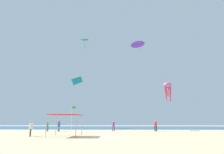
{
  "coord_description": "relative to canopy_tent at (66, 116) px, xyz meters",
  "views": [
    {
      "loc": [
        1.48,
        -21.42,
        1.66
      ],
      "look_at": [
        0.54,
        13.07,
        9.76
      ],
      "focal_mm": 30.22,
      "sensor_mm": 36.0,
      "label": 1
    }
  ],
  "objects": [
    {
      "name": "person_central",
      "position": [
        -5.64,
        9.77,
        -1.32
      ],
      "size": [
        0.43,
        0.39,
        1.65
      ],
      "rotation": [
        0.0,
        0.0,
        2.89
      ],
      "color": "#33384C",
      "rests_on": "ground"
    },
    {
      "name": "kite_diamond_green",
      "position": [
        -2.11,
        21.63,
        19.09
      ],
      "size": [
        1.89,
        1.86,
        2.58
      ],
      "rotation": [
        0.0,
        0.0,
        6.2
      ],
      "color": "green"
    },
    {
      "name": "kite_delta_purple",
      "position": [
        11.42,
        25.31,
        19.67
      ],
      "size": [
        5.29,
        5.29,
        3.1
      ],
      "rotation": [
        0.0,
        0.0,
        3.98
      ],
      "color": "purple"
    },
    {
      "name": "ocean_strip",
      "position": [
        4.4,
        30.03,
        -2.27
      ],
      "size": [
        110.0,
        25.24,
        0.03
      ],
      "primitive_type": "cube",
      "color": "#28608C",
      "rests_on": "ground"
    },
    {
      "name": "canopy_tent",
      "position": [
        0.0,
        0.0,
        0.0
      ],
      "size": [
        3.22,
        3.33,
        2.39
      ],
      "color": "#B2B2B7",
      "rests_on": "ground"
    },
    {
      "name": "person_rightmost",
      "position": [
        12.29,
        10.82,
        -1.2
      ],
      "size": [
        0.44,
        0.44,
        1.84
      ],
      "rotation": [
        0.0,
        0.0,
        5.49
      ],
      "color": "black",
      "rests_on": "ground"
    },
    {
      "name": "kite_parafoil_teal",
      "position": [
        -4.61,
        26.46,
        9.77
      ],
      "size": [
        2.07,
        5.21,
        3.29
      ],
      "rotation": [
        0.0,
        0.0,
        4.45
      ],
      "color": "teal"
    },
    {
      "name": "person_far_shore",
      "position": [
        5.22,
        12.29,
        -1.27
      ],
      "size": [
        0.43,
        0.41,
        1.73
      ],
      "rotation": [
        0.0,
        0.0,
        0.45
      ],
      "color": "brown",
      "rests_on": "ground"
    },
    {
      "name": "ground",
      "position": [
        4.4,
        -0.44,
        -2.33
      ],
      "size": [
        110.0,
        110.0,
        0.1
      ],
      "primitive_type": "cube",
      "color": "beige"
    },
    {
      "name": "person_near_tent",
      "position": [
        -3.88,
        -0.13,
        -1.26
      ],
      "size": [
        0.41,
        0.45,
        1.74
      ],
      "rotation": [
        0.0,
        0.0,
        1.92
      ],
      "color": "brown",
      "rests_on": "ground"
    },
    {
      "name": "banner_flag",
      "position": [
        -0.8,
        6.39,
        0.01
      ],
      "size": [
        0.61,
        0.06,
        3.83
      ],
      "color": "silver",
      "rests_on": "ground"
    },
    {
      "name": "kite_octopus_pink",
      "position": [
        18.34,
        24.32,
        7.82
      ],
      "size": [
        2.75,
        2.75,
        4.72
      ],
      "rotation": [
        0.0,
        0.0,
        1.02
      ],
      "color": "pink"
    },
    {
      "name": "person_leftmost",
      "position": [
        -3.88,
        10.37,
        -1.19
      ],
      "size": [
        0.44,
        0.49,
        1.86
      ],
      "rotation": [
        0.0,
        0.0,
        4.51
      ],
      "color": "slate",
      "rests_on": "ground"
    }
  ]
}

